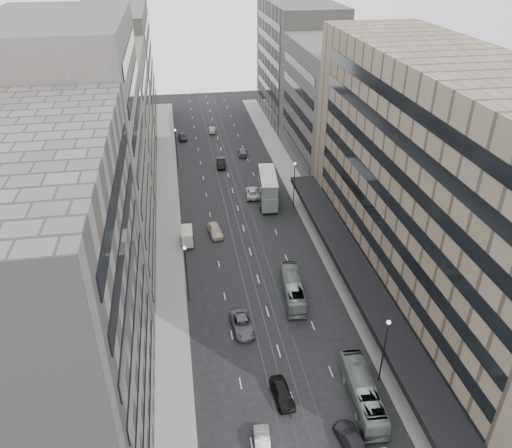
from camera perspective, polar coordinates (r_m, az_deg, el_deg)
ground at (r=58.43m, az=2.82°, el=-14.97°), size 220.00×220.00×0.00m
sidewalk_right at (r=90.51m, az=5.33°, el=2.92°), size 4.00×125.00×0.15m
sidewalk_left at (r=87.94m, az=-10.01°, el=1.70°), size 4.00×125.00×0.15m
department_store at (r=63.04m, az=21.05°, el=3.26°), size 19.20×60.00×30.00m
building_right_mid at (r=101.52m, az=8.93°, el=13.05°), size 15.00×28.00×24.00m
building_right_far at (r=128.90m, az=4.85°, el=17.87°), size 15.00×32.00×28.00m
building_left_a at (r=43.24m, az=-23.71°, el=-10.54°), size 15.00×28.00×30.00m
building_left_b at (r=65.02m, az=-19.51°, el=6.39°), size 15.00×26.00×34.00m
building_left_c at (r=91.58m, az=-16.82°, el=10.55°), size 15.00×28.00×25.00m
building_left_d at (r=122.76m, az=-15.52°, el=16.30°), size 15.00×38.00×28.00m
lamp_right_near at (r=53.97m, az=14.51°, el=-13.14°), size 0.44×0.44×8.32m
lamp_right_far at (r=85.55m, az=4.40°, el=5.10°), size 0.44×0.44×8.32m
lamp_left_near at (r=63.43m, az=-7.98°, el=-4.92°), size 0.44×0.44×8.32m
lamp_left_far at (r=101.73m, az=-9.11°, el=9.01°), size 0.44×0.44×8.32m
bus_near at (r=54.16m, az=12.09°, el=-18.30°), size 3.00×10.28×2.83m
bus_far at (r=65.79m, az=4.22°, el=-7.37°), size 3.29×9.97×2.72m
double_decker at (r=87.63m, az=1.37°, el=4.17°), size 3.95×10.13×5.41m
panel_van at (r=77.20m, az=-7.89°, el=-1.36°), size 1.93×3.85×2.42m
sedan_0 at (r=53.95m, az=3.02°, el=-18.73°), size 2.25×4.67×1.54m
sedan_1 at (r=50.26m, az=0.75°, el=-23.94°), size 1.82×4.24×1.36m
sedan_2 at (r=61.25m, az=-1.54°, el=-11.41°), size 2.78×5.43×1.47m
sedan_3 at (r=51.20m, az=10.93°, el=-23.16°), size 2.64×5.40×1.51m
sedan_4 at (r=79.15m, az=-4.68°, el=-0.74°), size 2.42×4.92×1.61m
sedan_5 at (r=103.19m, az=-4.03°, el=6.99°), size 1.95×4.94×1.60m
sedan_6 at (r=90.90m, az=-0.40°, el=3.64°), size 2.84×5.36×1.44m
sedan_7 at (r=108.76m, az=-1.54°, el=8.24°), size 2.30×4.84×1.36m
sedan_8 at (r=118.58m, az=-8.39°, el=9.86°), size 2.10×4.50×1.49m
sedan_9 at (r=122.42m, az=-5.06°, el=10.69°), size 1.65×4.13×1.34m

